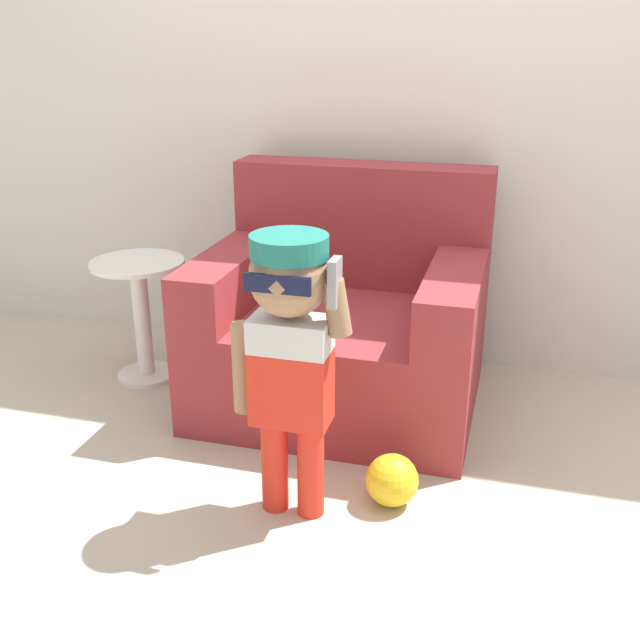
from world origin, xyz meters
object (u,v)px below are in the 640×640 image
object	(u,v)px
person_child	(290,335)
toy_ball	(392,480)
armchair	(345,323)
side_table	(141,309)

from	to	relation	value
person_child	toy_ball	distance (m)	0.58
armchair	side_table	bearing A→B (deg)	-175.96
side_table	toy_ball	size ratio (longest dim) A/B	3.12
side_table	toy_ball	distance (m)	1.33
person_child	side_table	size ratio (longest dim) A/B	1.70
side_table	toy_ball	world-z (taller)	side_table
armchair	person_child	xyz separation A→B (m)	(0.03, -0.79, 0.26)
person_child	side_table	world-z (taller)	person_child
armchair	person_child	size ratio (longest dim) A/B	1.19
armchair	toy_ball	xyz separation A→B (m)	(0.32, -0.67, -0.23)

